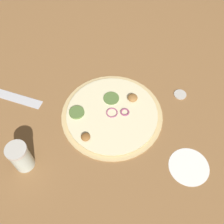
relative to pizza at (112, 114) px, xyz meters
The scene contains 5 objects.
ground_plane 0.01m from the pizza, 25.70° to the right, with size 3.00×3.00×0.00m, color olive.
pizza is the anchor object (origin of this frame).
spice_jar 0.31m from the pizza, 148.11° to the right, with size 0.06×0.06×0.10m.
loose_cap 0.25m from the pizza, 16.64° to the left, with size 0.04×0.04×0.01m.
flour_patch 0.29m from the pizza, 41.24° to the right, with size 0.12×0.12×0.00m.
Camera 1 is at (-0.02, -0.47, 0.73)m, focal length 42.00 mm.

